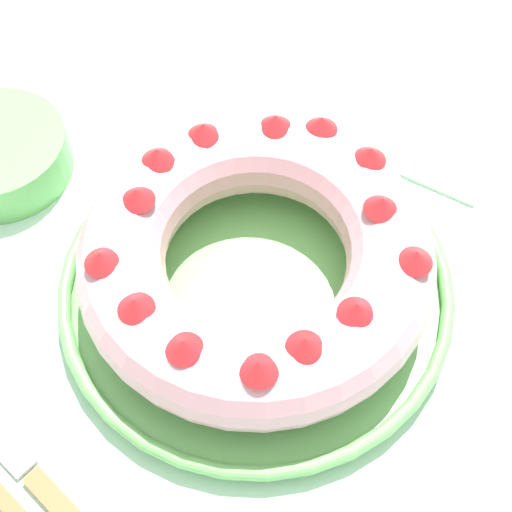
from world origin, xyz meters
TOP-DOWN VIEW (x-y plane):
  - ground_plane at (0.00, 0.00)m, footprint 8.00×8.00m
  - dining_table at (0.00, 0.00)m, footprint 1.27×1.21m
  - serving_dish at (-0.03, 0.02)m, footprint 0.35×0.35m
  - bundt_cake at (-0.03, 0.02)m, footprint 0.30×0.30m
  - cake_knife at (-0.27, 0.04)m, footprint 0.02×0.17m
  - napkin at (0.25, -0.01)m, footprint 0.17×0.13m

SIDE VIEW (x-z plane):
  - ground_plane at x=0.00m, z-range 0.00..0.00m
  - dining_table at x=0.00m, z-range 0.30..1.07m
  - napkin at x=0.25m, z-range 0.77..0.78m
  - cake_knife at x=-0.27m, z-range 0.77..0.78m
  - serving_dish at x=-0.03m, z-range 0.77..0.80m
  - bundt_cake at x=-0.03m, z-range 0.79..0.88m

